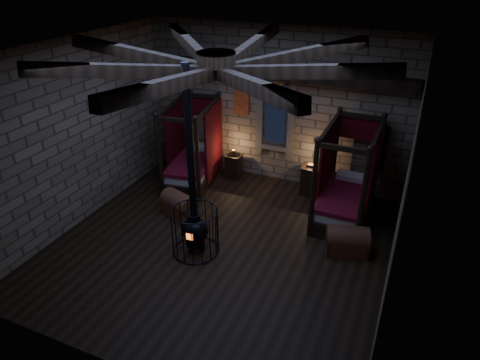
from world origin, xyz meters
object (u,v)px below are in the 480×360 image
at_px(bed_right, 345,196).
at_px(bed_left, 194,162).
at_px(trunk_left, 179,205).
at_px(trunk_right, 347,241).
at_px(stove, 195,227).

bearing_deg(bed_right, bed_left, 177.54).
bearing_deg(bed_right, trunk_left, -157.07).
height_order(bed_right, trunk_right, bed_right).
height_order(bed_left, trunk_left, bed_left).
distance_m(bed_left, trunk_right, 4.89).
relative_size(bed_left, stove, 0.57).
bearing_deg(trunk_left, trunk_right, 20.70).
xyz_separation_m(bed_right, trunk_right, (0.35, -1.42, -0.29)).
height_order(bed_right, trunk_left, bed_right).
xyz_separation_m(trunk_left, trunk_right, (4.07, 0.12, 0.01)).
relative_size(bed_right, trunk_left, 2.41).
bearing_deg(trunk_right, bed_right, 87.34).
xyz_separation_m(bed_left, trunk_right, (4.61, -1.64, -0.27)).
bearing_deg(trunk_right, stove, -173.64).
xyz_separation_m(bed_left, bed_right, (4.25, -0.22, 0.02)).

